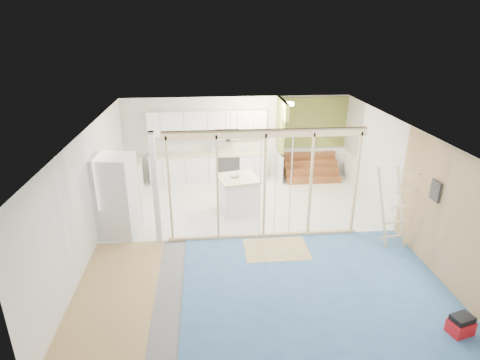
{
  "coord_description": "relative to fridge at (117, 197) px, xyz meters",
  "views": [
    {
      "loc": [
        -0.99,
        -8.17,
        4.69
      ],
      "look_at": [
        -0.2,
        0.6,
        1.22
      ],
      "focal_mm": 30.0,
      "sensor_mm": 36.0,
      "label": 1
    }
  ],
  "objects": [
    {
      "name": "fridge",
      "position": [
        0.0,
        0.0,
        0.0
      ],
      "size": [
        0.96,
        0.93,
        1.94
      ],
      "rotation": [
        0.0,
        0.0,
        -0.16
      ],
      "color": "silver",
      "rests_on": "room"
    },
    {
      "name": "bowl",
      "position": [
        2.81,
        1.04,
        0.02
      ],
      "size": [
        0.32,
        0.32,
        0.06
      ],
      "primitive_type": "imported",
      "rotation": [
        0.0,
        0.0,
        0.37
      ],
      "color": "silver",
      "rests_on": "island"
    },
    {
      "name": "upper_cabinets",
      "position": [
        2.21,
        3.37,
        0.85
      ],
      "size": [
        3.6,
        0.41,
        0.85
      ],
      "color": "white",
      "rests_on": "room"
    },
    {
      "name": "ceiling_light",
      "position": [
        4.45,
        2.55,
        1.57
      ],
      "size": [
        0.32,
        0.32,
        0.08
      ],
      "primitive_type": "cylinder",
      "color": "#FFEABF",
      "rests_on": "room"
    },
    {
      "name": "green_partition",
      "position": [
        5.1,
        3.21,
        -0.03
      ],
      "size": [
        2.25,
        1.51,
        2.6
      ],
      "color": "olive",
      "rests_on": "room"
    },
    {
      "name": "soap_bottle_b",
      "position": [
        3.33,
        3.28,
        0.06
      ],
      "size": [
        0.11,
        0.11,
        0.2
      ],
      "primitive_type": "imported",
      "rotation": [
        0.0,
        0.0,
        -0.27
      ],
      "color": "silver",
      "rests_on": "base_cabinets"
    },
    {
      "name": "island",
      "position": [
        2.88,
        0.99,
        -0.49
      ],
      "size": [
        1.16,
        1.16,
        0.96
      ],
      "rotation": [
        0.0,
        0.0,
        0.21
      ],
      "color": "white",
      "rests_on": "room"
    },
    {
      "name": "ladder",
      "position": [
        6.08,
        -1.15,
        0.0
      ],
      "size": [
        1.02,
        0.12,
        1.9
      ],
      "rotation": [
        0.0,
        0.0,
        -0.17
      ],
      "color": "tan",
      "rests_on": "room"
    },
    {
      "name": "stud_frame",
      "position": [
        2.81,
        -0.45,
        0.62
      ],
      "size": [
        4.66,
        0.14,
        2.6
      ],
      "color": "tan",
      "rests_on": "room"
    },
    {
      "name": "sheathing_panel",
      "position": [
        6.53,
        -2.45,
        0.33
      ],
      "size": [
        0.02,
        4.0,
        2.6
      ],
      "primitive_type": "cube",
      "color": "tan",
      "rests_on": "room"
    },
    {
      "name": "floor_overlays",
      "position": [
        3.13,
        -0.39,
        -0.96
      ],
      "size": [
        7.0,
        8.0,
        0.03
      ],
      "color": "silver",
      "rests_on": "room"
    },
    {
      "name": "base_cabinets",
      "position": [
        1.45,
        2.91,
        -0.5
      ],
      "size": [
        4.45,
        2.24,
        0.93
      ],
      "color": "white",
      "rests_on": "room"
    },
    {
      "name": "toolbox",
      "position": [
        6.05,
        -3.85,
        -0.8
      ],
      "size": [
        0.43,
        0.36,
        0.35
      ],
      "rotation": [
        0.0,
        0.0,
        0.26
      ],
      "color": "#B71016",
      "rests_on": "room"
    },
    {
      "name": "electrical_panel",
      "position": [
        6.48,
        -1.85,
        0.68
      ],
      "size": [
        0.04,
        0.3,
        0.4
      ],
      "primitive_type": "cube",
      "color": "#333438",
      "rests_on": "room"
    },
    {
      "name": "soap_bottle_a",
      "position": [
        2.3,
        3.28,
        0.09
      ],
      "size": [
        0.14,
        0.14,
        0.27
      ],
      "primitive_type": "imported",
      "rotation": [
        0.0,
        0.0,
        0.41
      ],
      "color": "#B4BAC9",
      "rests_on": "base_cabinets"
    },
    {
      "name": "room",
      "position": [
        3.05,
        -0.45,
        0.33
      ],
      "size": [
        7.01,
        8.01,
        2.61
      ],
      "color": "slate",
      "rests_on": "ground"
    },
    {
      "name": "pot_rack",
      "position": [
        2.75,
        1.44,
        1.02
      ],
      "size": [
        0.52,
        0.52,
        0.72
      ],
      "color": "black",
      "rests_on": "room"
    }
  ]
}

